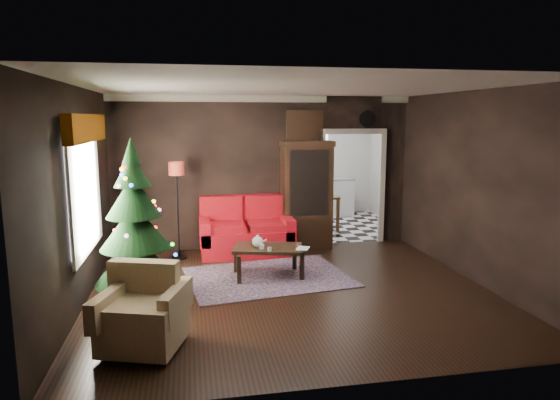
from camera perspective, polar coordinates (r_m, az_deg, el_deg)
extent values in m
plane|color=black|center=(7.00, 1.37, -10.54)|extent=(5.50, 5.50, 0.00)
plane|color=white|center=(6.59, 1.46, 13.00)|extent=(5.50, 5.50, 0.00)
plane|color=black|center=(9.09, -1.84, 3.19)|extent=(5.50, 0.00, 5.50)
plane|color=black|center=(4.28, 8.35, -4.07)|extent=(5.50, 0.00, 5.50)
plane|color=black|center=(6.66, -22.43, 0.16)|extent=(0.00, 5.50, 5.50)
plane|color=black|center=(7.70, 21.88, 1.37)|extent=(0.00, 5.50, 5.50)
cube|color=white|center=(6.83, -21.79, 0.85)|extent=(0.05, 1.60, 1.40)
cube|color=#7E3C05|center=(6.75, -21.55, 7.76)|extent=(0.12, 2.10, 0.35)
plane|color=white|center=(11.13, 5.71, -2.99)|extent=(3.00, 3.00, 0.00)
cube|color=white|center=(12.29, 3.95, 6.21)|extent=(0.70, 0.06, 0.70)
cube|color=#382C35|center=(7.57, -1.39, -8.91)|extent=(2.60, 2.05, 0.01)
cylinder|color=white|center=(7.36, -2.16, -5.40)|extent=(0.08, 0.08, 0.07)
cylinder|color=silver|center=(7.24, -1.24, -5.70)|extent=(0.07, 0.07, 0.06)
imported|color=#876F51|center=(7.33, 2.00, -4.78)|extent=(0.17, 0.09, 0.24)
cylinder|color=white|center=(9.48, 10.06, 9.24)|extent=(0.32, 0.32, 0.06)
cube|color=#AD794D|center=(9.14, 2.88, 8.56)|extent=(0.62, 0.05, 0.52)
cube|color=white|center=(12.18, 4.18, 0.27)|extent=(1.80, 0.60, 0.90)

